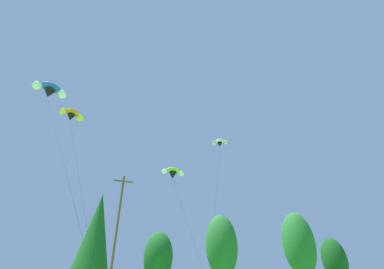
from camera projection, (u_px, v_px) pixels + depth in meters
name	position (u px, v px, depth m)	size (l,w,h in m)	color
treeline_tree_d	(97.00, 229.00, 35.17)	(4.54, 4.54, 13.34)	#472D19
treeline_tree_e	(158.00, 257.00, 35.74)	(4.08, 4.08, 8.43)	#472D19
treeline_tree_f	(222.00, 245.00, 39.37)	(4.91, 4.91, 11.52)	#472D19
treeline_tree_g	(299.00, 243.00, 42.19)	(5.19, 5.19, 12.55)	#472D19
treeline_tree_h	(334.00, 260.00, 46.15)	(4.29, 4.29, 9.22)	#472D19
utility_pole	(116.00, 231.00, 26.47)	(2.20, 0.26, 12.61)	brown
parafoil_kite_high_orange	(72.00, 115.00, 31.57)	(7.06, 16.73, 19.53)	orange
parafoil_kite_mid_white	(220.00, 143.00, 46.64)	(10.58, 14.84, 23.25)	white
parafoil_kite_far_blue_white	(50.00, 90.00, 29.63)	(10.03, 14.48, 21.10)	blue
parafoil_kite_low_lime_white	(173.00, 173.00, 34.30)	(3.44, 8.75, 13.92)	#93D633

